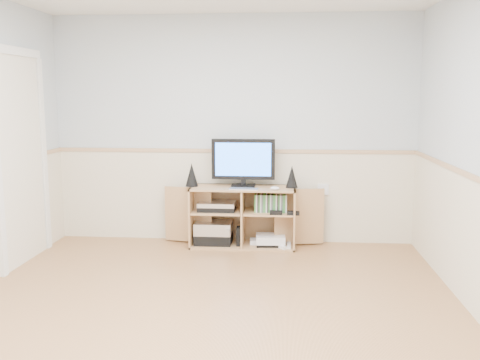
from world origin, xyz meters
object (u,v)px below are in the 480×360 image
object	(u,v)px
media_cabinet	(243,215)
game_consoles	(269,240)
monitor	(243,161)
keyboard	(244,189)

from	to	relation	value
media_cabinet	game_consoles	bearing A→B (deg)	-12.51
media_cabinet	game_consoles	world-z (taller)	media_cabinet
media_cabinet	game_consoles	distance (m)	0.40
monitor	keyboard	world-z (taller)	monitor
keyboard	game_consoles	distance (m)	0.66
monitor	keyboard	size ratio (longest dim) A/B	2.25
media_cabinet	keyboard	distance (m)	0.38
monitor	game_consoles	size ratio (longest dim) A/B	1.51
monitor	game_consoles	world-z (taller)	monitor
keyboard	monitor	bearing A→B (deg)	101.15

